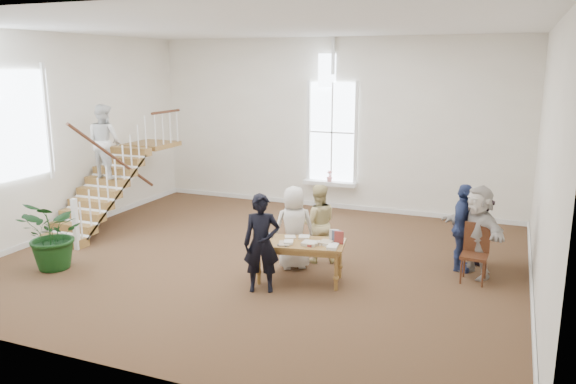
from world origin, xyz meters
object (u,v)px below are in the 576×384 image
at_px(police_officer, 262,243).
at_px(floor_plant, 55,235).
at_px(elderly_woman, 294,228).
at_px(library_table, 301,246).
at_px(side_chair, 475,249).
at_px(woman_cluster_c, 477,231).
at_px(person_yellow, 318,223).
at_px(woman_cluster_a, 462,228).
at_px(woman_cluster_b, 479,229).

bearing_deg(police_officer, floor_plant, 165.06).
bearing_deg(floor_plant, elderly_woman, 22.99).
xyz_separation_m(library_table, side_chair, (2.88, 1.21, -0.06)).
distance_m(library_table, elderly_woman, 0.72).
distance_m(elderly_woman, floor_plant, 4.52).
height_order(police_officer, woman_cluster_c, same).
bearing_deg(police_officer, side_chair, 6.81).
bearing_deg(person_yellow, woman_cluster_a, 165.33).
height_order(woman_cluster_a, woman_cluster_c, woman_cluster_c).
xyz_separation_m(elderly_woman, woman_cluster_a, (2.97, 1.07, 0.03)).
bearing_deg(library_table, woman_cluster_b, 26.02).
distance_m(police_officer, woman_cluster_b, 4.34).
xyz_separation_m(police_officer, elderly_woman, (0.10, 1.25, -0.06)).
relative_size(library_table, woman_cluster_c, 0.99).
bearing_deg(person_yellow, elderly_woman, 32.36).
bearing_deg(side_chair, woman_cluster_b, 93.82).
bearing_deg(side_chair, floor_plant, -158.80).
bearing_deg(police_officer, woman_cluster_b, 17.47).
relative_size(woman_cluster_b, woman_cluster_c, 0.85).
distance_m(elderly_woman, woman_cluster_a, 3.15).
xyz_separation_m(woman_cluster_b, side_chair, (0.01, -0.91, -0.13)).
height_order(library_table, woman_cluster_a, woman_cluster_a).
xyz_separation_m(elderly_woman, floor_plant, (-4.16, -1.76, -0.11)).
bearing_deg(woman_cluster_a, woman_cluster_b, -24.78).
distance_m(woman_cluster_a, side_chair, 0.59).
distance_m(person_yellow, woman_cluster_a, 2.73).
bearing_deg(side_chair, woman_cluster_a, 124.65).
bearing_deg(floor_plant, library_table, 14.37).
bearing_deg(library_table, police_officer, -136.36).
xyz_separation_m(person_yellow, side_chair, (2.95, 0.10, -0.19)).
xyz_separation_m(library_table, woman_cluster_b, (2.87, 2.12, 0.07)).
height_order(woman_cluster_a, floor_plant, woman_cluster_a).
distance_m(library_table, woman_cluster_c, 3.24).
bearing_deg(elderly_woman, person_yellow, -152.72).
bearing_deg(police_officer, elderly_woman, 63.28).
bearing_deg(library_table, floor_plant, -176.05).
height_order(elderly_woman, person_yellow, elderly_woman).
bearing_deg(police_officer, woman_cluster_c, 10.20).
xyz_separation_m(elderly_woman, person_yellow, (0.30, 0.50, -0.02)).
xyz_separation_m(police_officer, person_yellow, (0.40, 1.75, -0.07)).
bearing_deg(elderly_woman, woman_cluster_b, 173.32).
bearing_deg(woman_cluster_b, person_yellow, -48.94).
bearing_deg(woman_cluster_b, police_officer, -28.39).
relative_size(elderly_woman, woman_cluster_b, 1.11).
bearing_deg(elderly_woman, side_chair, 158.75).
distance_m(elderly_woman, person_yellow, 0.58).
xyz_separation_m(floor_plant, side_chair, (7.40, 2.37, -0.09)).
xyz_separation_m(person_yellow, woman_cluster_c, (2.94, 0.37, 0.07)).
bearing_deg(woman_cluster_c, person_yellow, -127.24).
distance_m(person_yellow, side_chair, 2.96).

